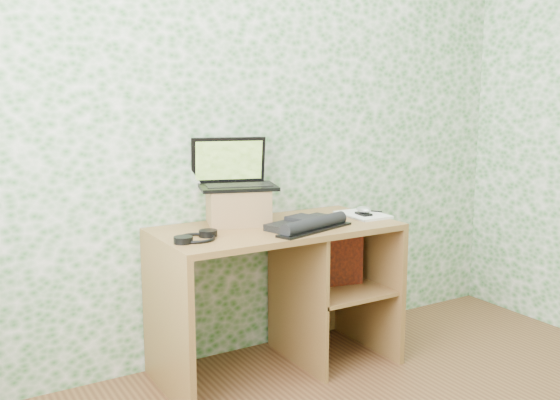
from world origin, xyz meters
TOP-DOWN VIEW (x-y plane):
  - wall_back at (0.00, 1.75)m, footprint 3.50×0.00m
  - desk at (0.08, 1.47)m, footprint 1.20×0.60m
  - riser at (-0.14, 1.58)m, footprint 0.36×0.33m
  - laptop at (-0.14, 1.63)m, footprint 0.44×0.37m
  - keyboard at (0.10, 1.32)m, footprint 0.47×0.35m
  - headphones at (-0.46, 1.37)m, footprint 0.23×0.23m
  - notepad at (0.53, 1.42)m, footprint 0.20×0.28m
  - mouse at (0.51, 1.39)m, footprint 0.07×0.11m
  - pen at (0.60, 1.44)m, footprint 0.08×0.11m
  - red_box at (0.38, 1.44)m, footprint 0.27×0.13m

SIDE VIEW (x-z plane):
  - desk at x=0.08m, z-range 0.11..0.86m
  - red_box at x=0.38m, z-range 0.39..0.70m
  - notepad at x=0.53m, z-range 0.75..0.76m
  - headphones at x=-0.46m, z-range 0.75..0.78m
  - pen at x=0.60m, z-range 0.76..0.77m
  - keyboard at x=0.10m, z-range 0.74..0.80m
  - mouse at x=0.51m, z-range 0.76..0.80m
  - riser at x=-0.14m, z-range 0.75..0.93m
  - laptop at x=-0.14m, z-range 0.86..1.11m
  - wall_back at x=0.00m, z-range -0.45..3.05m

